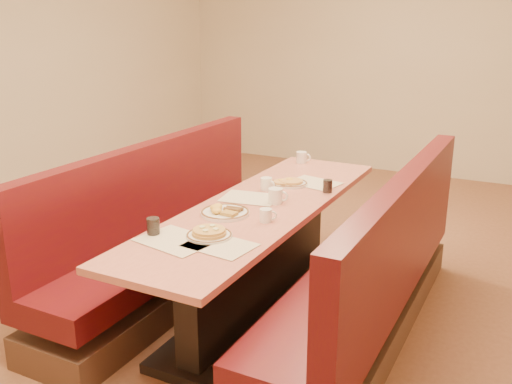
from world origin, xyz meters
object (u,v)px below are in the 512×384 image
at_px(booth_left, 169,241).
at_px(pancake_plate, 209,234).
at_px(eggs_plate, 224,212).
at_px(soda_tumbler_near, 153,227).
at_px(booth_right, 371,284).
at_px(soda_tumbler_mid, 328,186).
at_px(diner_table, 261,259).
at_px(coffee_mug_d, 302,157).
at_px(coffee_mug_b, 267,184).
at_px(coffee_mug_a, 266,215).
at_px(coffee_mug_c, 276,196).

height_order(booth_left, pancake_plate, booth_left).
relative_size(eggs_plate, soda_tumbler_near, 3.05).
bearing_deg(booth_right, pancake_plate, -138.92).
bearing_deg(soda_tumbler_mid, booth_right, -43.68).
height_order(diner_table, booth_right, booth_right).
xyz_separation_m(booth_left, coffee_mug_d, (0.54, 1.10, 0.44)).
bearing_deg(booth_right, diner_table, 180.00).
bearing_deg(soda_tumbler_near, soda_tumbler_mid, 64.49).
distance_m(booth_right, soda_tumbler_near, 1.33).
xyz_separation_m(coffee_mug_d, soda_tumbler_near, (-0.09, -1.84, 0.00)).
bearing_deg(soda_tumbler_mid, pancake_plate, -104.41).
xyz_separation_m(eggs_plate, coffee_mug_b, (-0.00, 0.57, 0.03)).
relative_size(coffee_mug_b, soda_tumbler_near, 1.17).
height_order(pancake_plate, coffee_mug_a, coffee_mug_a).
relative_size(coffee_mug_a, coffee_mug_c, 0.78).
distance_m(diner_table, pancake_plate, 0.75).
bearing_deg(pancake_plate, eggs_plate, 107.75).
distance_m(soda_tumbler_near, soda_tumbler_mid, 1.30).
bearing_deg(coffee_mug_d, soda_tumbler_near, -108.64).
relative_size(coffee_mug_b, soda_tumbler_mid, 1.29).
distance_m(eggs_plate, coffee_mug_a, 0.28).
height_order(coffee_mug_a, soda_tumbler_mid, soda_tumbler_mid).
bearing_deg(pancake_plate, coffee_mug_a, 65.36).
bearing_deg(soda_tumbler_mid, coffee_mug_c, -118.80).
relative_size(booth_right, coffee_mug_c, 19.55).
bearing_deg(coffee_mug_d, booth_left, -132.06).
xyz_separation_m(diner_table, coffee_mug_a, (0.17, -0.27, 0.42)).
height_order(pancake_plate, coffee_mug_c, coffee_mug_c).
distance_m(booth_right, soda_tumbler_mid, 0.76).
height_order(pancake_plate, soda_tumbler_near, soda_tumbler_near).
xyz_separation_m(pancake_plate, coffee_mug_d, (-0.20, 1.73, 0.03)).
relative_size(diner_table, pancake_plate, 10.06).
xyz_separation_m(eggs_plate, soda_tumbler_mid, (0.39, 0.71, 0.03)).
bearing_deg(coffee_mug_d, coffee_mug_c, -91.61).
height_order(booth_left, coffee_mug_d, booth_left).
xyz_separation_m(booth_right, coffee_mug_d, (-0.92, 1.10, 0.44)).
xyz_separation_m(booth_left, coffee_mug_a, (0.90, -0.27, 0.43)).
distance_m(coffee_mug_b, soda_tumbler_near, 1.05).
xyz_separation_m(booth_left, coffee_mug_b, (0.62, 0.29, 0.43)).
height_order(diner_table, coffee_mug_a, coffee_mug_a).
xyz_separation_m(booth_left, pancake_plate, (0.74, -0.63, 0.41)).
bearing_deg(coffee_mug_d, booth_right, -65.88).
bearing_deg(coffee_mug_a, coffee_mug_d, 83.20).
bearing_deg(coffee_mug_c, diner_table, -153.36).
distance_m(booth_left, booth_right, 1.46).
height_order(coffee_mug_b, soda_tumbler_near, soda_tumbler_near).
xyz_separation_m(diner_table, booth_right, (0.73, 0.00, -0.01)).
xyz_separation_m(booth_right, soda_tumbler_near, (-1.01, -0.74, 0.44)).
height_order(eggs_plate, coffee_mug_c, coffee_mug_c).
relative_size(eggs_plate, soda_tumbler_mid, 3.39).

